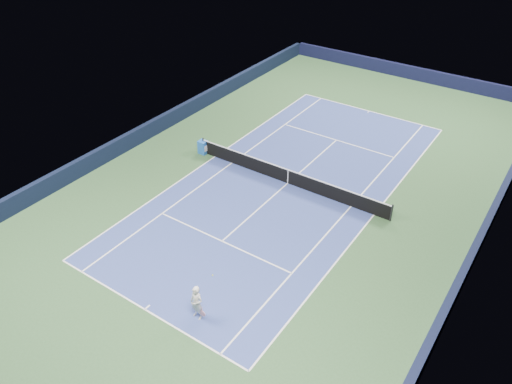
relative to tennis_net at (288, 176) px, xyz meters
The scene contains 19 objects.
ground 0.50m from the tennis_net, ahead, with size 40.00×40.00×0.00m, color #2B4C29.
wall_far 19.83m from the tennis_net, 90.00° to the left, with size 22.00×0.35×1.10m, color black.
wall_right 10.83m from the tennis_net, ahead, with size 0.35×40.00×1.10m, color black.
wall_left 10.83m from the tennis_net, behind, with size 0.35×40.00×1.10m, color black.
court_surface 0.50m from the tennis_net, ahead, with size 10.97×23.77×0.01m, color navy.
baseline_far 11.90m from the tennis_net, 90.00° to the left, with size 10.97×0.08×0.00m, color white.
baseline_near 11.90m from the tennis_net, 90.00° to the right, with size 10.97×0.08×0.00m, color white.
sideline_doubles_right 5.51m from the tennis_net, ahead, with size 0.08×23.77×0.00m, color white.
sideline_doubles_left 5.51m from the tennis_net, behind, with size 0.08×23.77×0.00m, color white.
sideline_singles_right 4.14m from the tennis_net, ahead, with size 0.08×23.77×0.00m, color white.
sideline_singles_left 4.14m from the tennis_net, behind, with size 0.08×23.77×0.00m, color white.
service_line_far 6.42m from the tennis_net, 90.00° to the left, with size 8.23×0.08×0.00m, color white.
service_line_near 6.42m from the tennis_net, 90.00° to the right, with size 8.23×0.08×0.00m, color white.
center_service_line 0.50m from the tennis_net, ahead, with size 0.08×12.80×0.00m, color white.
center_mark_far 11.75m from the tennis_net, 90.00° to the left, with size 0.08×0.30×0.00m, color white.
center_mark_near 11.75m from the tennis_net, 90.00° to the right, with size 0.08×0.30×0.00m, color white.
tennis_net is the anchor object (origin of this frame).
sponsor_cube 6.40m from the tennis_net, behind, with size 0.60×0.50×0.89m.
tennis_player 11.12m from the tennis_net, 78.74° to the right, with size 0.79×1.25×1.72m.
Camera 1 is at (12.31, -21.40, 16.47)m, focal length 35.00 mm.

